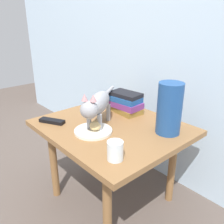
{
  "coord_description": "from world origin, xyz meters",
  "views": [
    {
      "loc": [
        0.92,
        -0.81,
        1.07
      ],
      "look_at": [
        0.0,
        0.0,
        0.58
      ],
      "focal_mm": 38.66,
      "sensor_mm": 36.0,
      "label": 1
    }
  ],
  "objects_px": {
    "cat": "(97,105)",
    "tv_remote": "(52,121)",
    "plate": "(93,131)",
    "green_vase": "(169,109)",
    "book_stack": "(126,103)",
    "candle_jar": "(115,152)",
    "side_table": "(112,135)",
    "bread_roll": "(96,125)"
  },
  "relations": [
    {
      "from": "cat",
      "to": "tv_remote",
      "type": "xyz_separation_m",
      "value": [
        -0.22,
        -0.16,
        -0.12
      ]
    },
    {
      "from": "plate",
      "to": "green_vase",
      "type": "bearing_deg",
      "value": 48.14
    },
    {
      "from": "book_stack",
      "to": "green_vase",
      "type": "bearing_deg",
      "value": -6.06
    },
    {
      "from": "candle_jar",
      "to": "tv_remote",
      "type": "height_order",
      "value": "candle_jar"
    },
    {
      "from": "green_vase",
      "to": "tv_remote",
      "type": "distance_m",
      "value": 0.66
    },
    {
      "from": "side_table",
      "to": "plate",
      "type": "xyz_separation_m",
      "value": [
        -0.0,
        -0.13,
        0.07
      ]
    },
    {
      "from": "bread_roll",
      "to": "green_vase",
      "type": "xyz_separation_m",
      "value": [
        0.25,
        0.28,
        0.1
      ]
    },
    {
      "from": "book_stack",
      "to": "candle_jar",
      "type": "distance_m",
      "value": 0.55
    },
    {
      "from": "candle_jar",
      "to": "bread_roll",
      "type": "bearing_deg",
      "value": 159.22
    },
    {
      "from": "plate",
      "to": "tv_remote",
      "type": "bearing_deg",
      "value": -157.88
    },
    {
      "from": "book_stack",
      "to": "candle_jar",
      "type": "xyz_separation_m",
      "value": [
        0.36,
        -0.42,
        -0.03
      ]
    },
    {
      "from": "candle_jar",
      "to": "cat",
      "type": "bearing_deg",
      "value": 154.38
    },
    {
      "from": "plate",
      "to": "tv_remote",
      "type": "distance_m",
      "value": 0.27
    },
    {
      "from": "book_stack",
      "to": "tv_remote",
      "type": "height_order",
      "value": "book_stack"
    },
    {
      "from": "plate",
      "to": "bread_roll",
      "type": "xyz_separation_m",
      "value": [
        0.01,
        0.01,
        0.03
      ]
    },
    {
      "from": "cat",
      "to": "book_stack",
      "type": "relative_size",
      "value": 1.92
    },
    {
      "from": "bread_roll",
      "to": "green_vase",
      "type": "distance_m",
      "value": 0.39
    },
    {
      "from": "side_table",
      "to": "tv_remote",
      "type": "relative_size",
      "value": 5.21
    },
    {
      "from": "plate",
      "to": "cat",
      "type": "distance_m",
      "value": 0.14
    },
    {
      "from": "green_vase",
      "to": "candle_jar",
      "type": "xyz_separation_m",
      "value": [
        0.01,
        -0.38,
        -0.1
      ]
    },
    {
      "from": "cat",
      "to": "green_vase",
      "type": "relative_size",
      "value": 1.54
    },
    {
      "from": "plate",
      "to": "tv_remote",
      "type": "xyz_separation_m",
      "value": [
        -0.25,
        -0.1,
        0.0
      ]
    },
    {
      "from": "candle_jar",
      "to": "side_table",
      "type": "bearing_deg",
      "value": 140.75
    },
    {
      "from": "side_table",
      "to": "green_vase",
      "type": "height_order",
      "value": "green_vase"
    },
    {
      "from": "green_vase",
      "to": "tv_remote",
      "type": "bearing_deg",
      "value": -142.52
    },
    {
      "from": "side_table",
      "to": "tv_remote",
      "type": "distance_m",
      "value": 0.35
    },
    {
      "from": "side_table",
      "to": "bread_roll",
      "type": "xyz_separation_m",
      "value": [
        0.01,
        -0.12,
        0.1
      ]
    },
    {
      "from": "candle_jar",
      "to": "tv_remote",
      "type": "relative_size",
      "value": 0.57
    },
    {
      "from": "cat",
      "to": "green_vase",
      "type": "height_order",
      "value": "green_vase"
    },
    {
      "from": "cat",
      "to": "tv_remote",
      "type": "relative_size",
      "value": 2.76
    },
    {
      "from": "green_vase",
      "to": "side_table",
      "type": "bearing_deg",
      "value": -148.5
    },
    {
      "from": "plate",
      "to": "candle_jar",
      "type": "distance_m",
      "value": 0.28
    },
    {
      "from": "plate",
      "to": "book_stack",
      "type": "xyz_separation_m",
      "value": [
        -0.09,
        0.33,
        0.06
      ]
    },
    {
      "from": "candle_jar",
      "to": "book_stack",
      "type": "bearing_deg",
      "value": 130.83
    },
    {
      "from": "cat",
      "to": "green_vase",
      "type": "xyz_separation_m",
      "value": [
        0.29,
        0.23,
        0.0
      ]
    },
    {
      "from": "bread_roll",
      "to": "green_vase",
      "type": "height_order",
      "value": "green_vase"
    },
    {
      "from": "plate",
      "to": "book_stack",
      "type": "distance_m",
      "value": 0.35
    },
    {
      "from": "side_table",
      "to": "plate",
      "type": "relative_size",
      "value": 3.9
    },
    {
      "from": "candle_jar",
      "to": "plate",
      "type": "bearing_deg",
      "value": 162.05
    },
    {
      "from": "cat",
      "to": "tv_remote",
      "type": "height_order",
      "value": "cat"
    },
    {
      "from": "green_vase",
      "to": "book_stack",
      "type": "bearing_deg",
      "value": 173.94
    },
    {
      "from": "plate",
      "to": "book_stack",
      "type": "relative_size",
      "value": 0.93
    }
  ]
}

